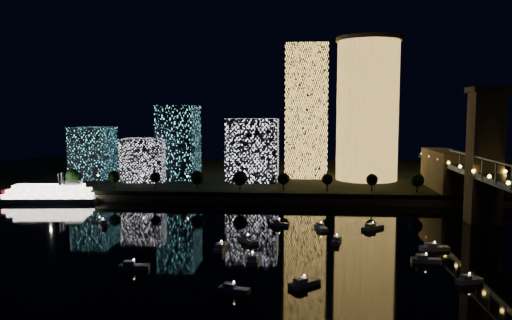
# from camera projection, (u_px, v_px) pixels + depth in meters

# --- Properties ---
(ground) EXTENTS (520.00, 520.00, 0.00)m
(ground) POSITION_uv_depth(u_px,v_px,m) (309.00, 257.00, 141.14)
(ground) COLOR black
(ground) RESTS_ON ground
(far_bank) EXTENTS (420.00, 160.00, 5.00)m
(far_bank) POSITION_uv_depth(u_px,v_px,m) (304.00, 176.00, 299.58)
(far_bank) COLOR black
(far_bank) RESTS_ON ground
(seawall) EXTENTS (420.00, 6.00, 3.00)m
(seawall) POSITION_uv_depth(u_px,v_px,m) (305.00, 201.00, 222.32)
(seawall) COLOR #6B5E4C
(seawall) RESTS_ON ground
(tower_cylindrical) EXTENTS (34.00, 34.00, 74.47)m
(tower_cylindrical) POSITION_uv_depth(u_px,v_px,m) (367.00, 109.00, 262.40)
(tower_cylindrical) COLOR #F4B74E
(tower_cylindrical) RESTS_ON far_bank
(tower_rectangular) EXTENTS (22.75, 22.75, 72.38)m
(tower_rectangular) POSITION_uv_depth(u_px,v_px,m) (306.00, 111.00, 274.93)
(tower_rectangular) COLOR #F4B74E
(tower_rectangular) RESTS_ON far_bank
(midrise_blocks) EXTENTS (110.73, 34.23, 39.39)m
(midrise_blocks) POSITION_uv_depth(u_px,v_px,m) (179.00, 149.00, 266.03)
(midrise_blocks) COLOR white
(midrise_blocks) RESTS_ON far_bank
(riverboat) EXTENTS (47.08, 14.69, 13.95)m
(riverboat) POSITION_uv_depth(u_px,v_px,m) (45.00, 194.00, 226.54)
(riverboat) COLOR silver
(riverboat) RESTS_ON ground
(motorboats) EXTENTS (117.93, 71.33, 2.78)m
(motorboats) POSITION_uv_depth(u_px,v_px,m) (296.00, 248.00, 147.53)
(motorboats) COLOR silver
(motorboats) RESTS_ON ground
(esplanade_trees) EXTENTS (166.53, 6.96, 8.98)m
(esplanade_trees) POSITION_uv_depth(u_px,v_px,m) (226.00, 178.00, 230.52)
(esplanade_trees) COLOR black
(esplanade_trees) RESTS_ON far_bank
(street_lamps) EXTENTS (132.70, 0.70, 5.65)m
(street_lamps) POSITION_uv_depth(u_px,v_px,m) (233.00, 179.00, 236.38)
(street_lamps) COLOR black
(street_lamps) RESTS_ON far_bank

